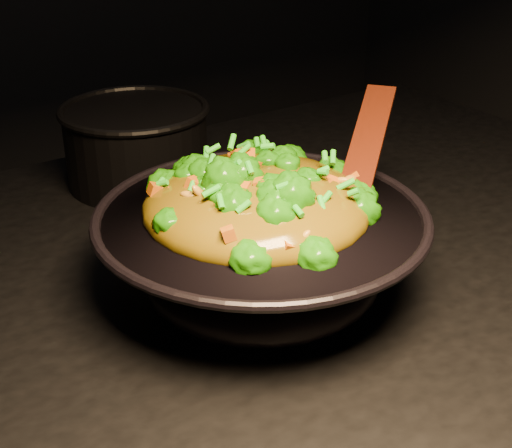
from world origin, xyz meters
TOP-DOWN VIEW (x-y plane):
  - wok at (-0.12, -0.07)m, footprint 0.39×0.39m
  - stir_fry at (-0.12, -0.05)m, footprint 0.30×0.30m
  - spatula at (0.03, -0.07)m, footprint 0.20×0.16m
  - back_pot at (-0.09, 0.29)m, footprint 0.27×0.27m

SIDE VIEW (x-z plane):
  - wok at x=-0.12m, z-range 0.90..1.00m
  - back_pot at x=-0.09m, z-range 0.90..1.02m
  - spatula at x=0.03m, z-range 0.99..1.08m
  - stir_fry at x=-0.12m, z-range 1.00..1.08m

